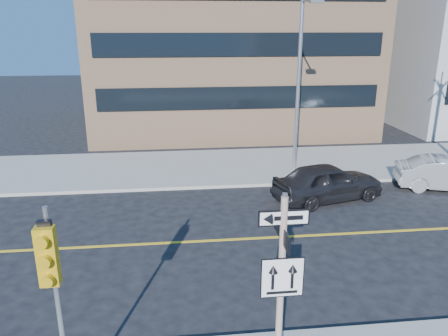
{
  "coord_description": "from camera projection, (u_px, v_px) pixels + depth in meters",
  "views": [
    {
      "loc": [
        -1.82,
        -9.35,
        6.93
      ],
      "look_at": [
        -0.33,
        4.0,
        2.59
      ],
      "focal_mm": 35.0,
      "sensor_mm": 36.0,
      "label": 1
    }
  ],
  "objects": [
    {
      "name": "ground",
      "position": [
        254.0,
        311.0,
        11.17
      ],
      "size": [
        120.0,
        120.0,
        0.0
      ],
      "primitive_type": "plane",
      "color": "black",
      "rests_on": "ground"
    },
    {
      "name": "sign_pole",
      "position": [
        281.0,
        283.0,
        8.04
      ],
      "size": [
        0.92,
        0.92,
        4.06
      ],
      "color": "silver",
      "rests_on": "near_sidewalk"
    },
    {
      "name": "traffic_signal",
      "position": [
        51.0,
        272.0,
        7.29
      ],
      "size": [
        0.32,
        0.45,
        4.0
      ],
      "color": "gray",
      "rests_on": "near_sidewalk"
    },
    {
      "name": "parked_car_a",
      "position": [
        328.0,
        182.0,
        18.16
      ],
      "size": [
        3.03,
        5.0,
        1.59
      ],
      "primitive_type": "imported",
      "rotation": [
        0.0,
        0.0,
        1.83
      ],
      "color": "black",
      "rests_on": "ground"
    },
    {
      "name": "parked_car_b",
      "position": [
        448.0,
        174.0,
        19.33
      ],
      "size": [
        2.74,
        4.65,
        1.45
      ],
      "primitive_type": "imported",
      "rotation": [
        0.0,
        0.0,
        1.28
      ],
      "color": "gray",
      "rests_on": "ground"
    },
    {
      "name": "streetlight_a",
      "position": [
        300.0,
        76.0,
        20.3
      ],
      "size": [
        0.55,
        2.25,
        8.0
      ],
      "color": "gray",
      "rests_on": "far_sidewalk"
    }
  ]
}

